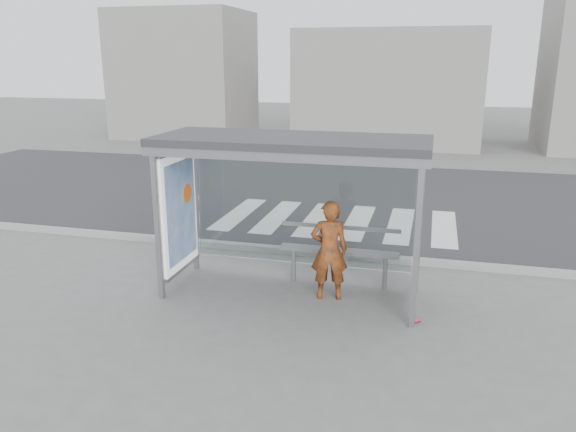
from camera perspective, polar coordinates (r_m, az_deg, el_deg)
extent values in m
plane|color=#5E5E5C|center=(9.44, 0.31, -7.91)|extent=(80.00, 80.00, 0.00)
cube|color=#2C2C2F|center=(15.98, 6.52, 1.96)|extent=(30.00, 10.00, 0.01)
cube|color=gray|center=(11.18, 2.78, -3.73)|extent=(30.00, 0.18, 0.12)
cube|color=silver|center=(14.20, -4.99, 0.23)|extent=(0.55, 3.00, 0.00)
cube|color=silver|center=(13.90, -1.10, -0.05)|extent=(0.55, 3.00, 0.00)
cube|color=silver|center=(13.68, 2.94, -0.33)|extent=(0.55, 3.00, 0.00)
cube|color=silver|center=(13.52, 7.09, -0.63)|extent=(0.55, 3.00, 0.00)
cube|color=silver|center=(13.44, 11.32, -0.92)|extent=(0.55, 3.00, 0.00)
cube|color=silver|center=(13.43, 15.57, -1.21)|extent=(0.55, 3.00, 0.00)
cube|color=gray|center=(9.08, -13.12, -0.90)|extent=(0.08, 0.08, 2.50)
cube|color=gray|center=(8.09, 12.95, -2.96)|extent=(0.08, 0.08, 2.50)
cube|color=gray|center=(10.29, -9.56, 1.25)|extent=(0.08, 0.08, 2.50)
cube|color=gray|center=(9.43, 13.27, -0.30)|extent=(0.08, 0.08, 2.50)
cube|color=#2D2D30|center=(8.73, 0.34, 7.67)|extent=(4.25, 1.65, 0.12)
cube|color=gray|center=(8.02, -1.01, 6.15)|extent=(4.25, 0.06, 0.18)
cube|color=white|center=(9.65, 1.35, 0.81)|extent=(3.80, 0.02, 2.00)
cube|color=white|center=(9.66, -11.24, 0.53)|extent=(0.15, 1.25, 2.00)
cube|color=#3A74D3|center=(9.63, -10.79, 0.49)|extent=(0.01, 1.10, 1.70)
cylinder|color=orange|center=(9.78, -10.19, 2.28)|extent=(0.02, 0.32, 0.32)
cube|color=white|center=(8.74, 13.14, -1.21)|extent=(0.03, 1.25, 2.00)
cube|color=beige|center=(8.76, 13.00, -0.48)|extent=(0.03, 0.86, 1.16)
cube|color=gray|center=(29.04, -10.41, 13.96)|extent=(6.00, 5.00, 6.00)
cube|color=gray|center=(26.49, 10.22, 12.74)|extent=(8.00, 5.00, 5.00)
imported|color=#E75615|center=(9.01, 4.20, -3.50)|extent=(0.68, 0.52, 1.65)
cube|color=slate|center=(9.60, 5.19, -3.56)|extent=(2.04, 0.25, 0.06)
cylinder|color=slate|center=(9.86, 0.57, -4.98)|extent=(0.08, 0.08, 0.59)
cylinder|color=slate|center=(9.63, 9.82, -5.75)|extent=(0.08, 0.08, 0.59)
cube|color=slate|center=(9.56, 5.34, -1.15)|extent=(2.04, 0.04, 0.07)
cylinder|color=#D03D60|center=(8.68, 12.95, -10.33)|extent=(0.13, 0.12, 0.06)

